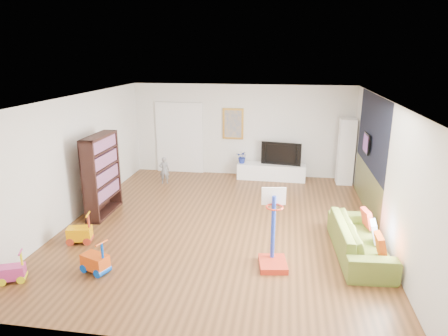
% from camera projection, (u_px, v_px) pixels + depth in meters
% --- Properties ---
extents(floor, '(6.50, 7.50, 0.00)m').
position_uv_depth(floor, '(221.00, 224.00, 8.67)').
color(floor, brown).
rests_on(floor, ground).
extents(ceiling, '(6.50, 7.50, 0.00)m').
position_uv_depth(ceiling, '(221.00, 99.00, 7.92)').
color(ceiling, white).
rests_on(ceiling, ground).
extents(wall_back, '(6.50, 0.00, 2.70)m').
position_uv_depth(wall_back, '(242.00, 130.00, 11.85)').
color(wall_back, silver).
rests_on(wall_back, ground).
extents(wall_front, '(6.50, 0.00, 2.70)m').
position_uv_depth(wall_front, '(170.00, 248.00, 4.74)').
color(wall_front, silver).
rests_on(wall_front, ground).
extents(wall_left, '(0.00, 7.50, 2.70)m').
position_uv_depth(wall_left, '(76.00, 158.00, 8.78)').
color(wall_left, silver).
rests_on(wall_left, ground).
extents(wall_right, '(0.00, 7.50, 2.70)m').
position_uv_depth(wall_right, '(385.00, 171.00, 7.81)').
color(wall_right, silver).
rests_on(wall_right, ground).
extents(navy_accent, '(0.01, 3.20, 1.70)m').
position_uv_depth(navy_accent, '(372.00, 132.00, 9.00)').
color(navy_accent, black).
rests_on(navy_accent, wall_right).
extents(olive_wainscot, '(0.01, 3.20, 1.00)m').
position_uv_depth(olive_wainscot, '(366.00, 189.00, 9.38)').
color(olive_wainscot, brown).
rests_on(olive_wainscot, wall_right).
extents(doorway, '(1.45, 0.06, 2.10)m').
position_uv_depth(doorway, '(180.00, 139.00, 12.18)').
color(doorway, white).
rests_on(doorway, ground).
extents(painting_back, '(0.62, 0.06, 0.92)m').
position_uv_depth(painting_back, '(233.00, 124.00, 11.80)').
color(painting_back, gold).
rests_on(painting_back, wall_back).
extents(artwork_right, '(0.04, 0.56, 0.46)m').
position_uv_depth(artwork_right, '(366.00, 143.00, 9.28)').
color(artwork_right, '#7F3F8C').
rests_on(artwork_right, wall_right).
extents(media_console, '(1.98, 0.54, 0.46)m').
position_uv_depth(media_console, '(271.00, 172.00, 11.66)').
color(media_console, white).
rests_on(media_console, ground).
extents(tall_cabinet, '(0.43, 0.43, 1.85)m').
position_uv_depth(tall_cabinet, '(346.00, 152.00, 11.10)').
color(tall_cabinet, white).
rests_on(tall_cabinet, ground).
extents(bookshelf, '(0.33, 1.26, 1.84)m').
position_uv_depth(bookshelf, '(102.00, 175.00, 8.99)').
color(bookshelf, black).
rests_on(bookshelf, ground).
extents(sofa, '(0.96, 2.17, 0.62)m').
position_uv_depth(sofa, '(360.00, 239.00, 7.26)').
color(sofa, olive).
rests_on(sofa, ground).
extents(basketball_hoop, '(0.56, 0.65, 1.39)m').
position_uv_depth(basketball_hoop, '(274.00, 230.00, 6.75)').
color(basketball_hoop, red).
rests_on(basketball_hoop, ground).
extents(ride_on_yellow, '(0.50, 0.37, 0.60)m').
position_uv_depth(ride_on_yellow, '(79.00, 229.00, 7.73)').
color(ride_on_yellow, '#F7A400').
rests_on(ride_on_yellow, ground).
extents(ride_on_orange, '(0.52, 0.42, 0.60)m').
position_uv_depth(ride_on_orange, '(95.00, 256.00, 6.69)').
color(ride_on_orange, '#CE4A10').
rests_on(ride_on_orange, ground).
extents(ride_on_pink, '(0.45, 0.37, 0.52)m').
position_uv_depth(ride_on_pink, '(11.00, 267.00, 6.42)').
color(ride_on_pink, '#D0368B').
rests_on(ride_on_pink, ground).
extents(child, '(0.32, 0.24, 0.77)m').
position_uv_depth(child, '(164.00, 170.00, 11.25)').
color(child, slate).
rests_on(child, ground).
extents(tv, '(1.16, 0.33, 0.66)m').
position_uv_depth(tv, '(282.00, 153.00, 11.53)').
color(tv, black).
rests_on(tv, media_console).
extents(vase_plant, '(0.41, 0.38, 0.37)m').
position_uv_depth(vase_plant, '(242.00, 157.00, 11.66)').
color(vase_plant, navy).
rests_on(vase_plant, media_console).
extents(pillow_left, '(0.11, 0.39, 0.39)m').
position_uv_depth(pillow_left, '(381.00, 246.00, 6.64)').
color(pillow_left, '#AA390B').
rests_on(pillow_left, sofa).
extents(pillow_center, '(0.13, 0.38, 0.37)m').
position_uv_depth(pillow_center, '(375.00, 232.00, 7.16)').
color(pillow_center, white).
rests_on(pillow_center, sofa).
extents(pillow_right, '(0.16, 0.37, 0.36)m').
position_uv_depth(pillow_right, '(367.00, 218.00, 7.73)').
color(pillow_right, red).
rests_on(pillow_right, sofa).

